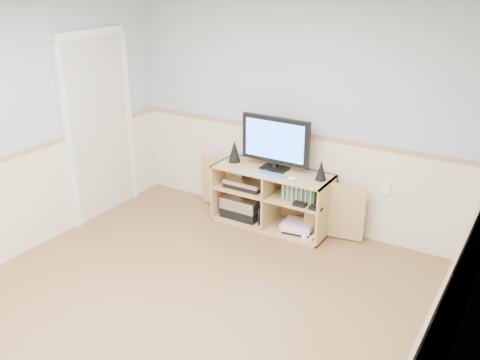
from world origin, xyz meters
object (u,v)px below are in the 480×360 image
object	(u,v)px
keyboard	(272,175)
game_consoles	(298,227)
media_cabinet	(274,196)
monitor	(275,141)

from	to	relation	value
keyboard	game_consoles	distance (m)	0.65
media_cabinet	game_consoles	distance (m)	0.43
media_cabinet	keyboard	bearing A→B (deg)	-70.42
monitor	keyboard	world-z (taller)	monitor
game_consoles	keyboard	bearing A→B (deg)	-154.18
media_cabinet	game_consoles	world-z (taller)	media_cabinet
monitor	keyboard	distance (m)	0.37
keyboard	game_consoles	bearing A→B (deg)	37.30
monitor	keyboard	xyz separation A→B (m)	(0.07, -0.19, -0.31)
media_cabinet	keyboard	xyz separation A→B (m)	(0.07, -0.20, 0.32)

